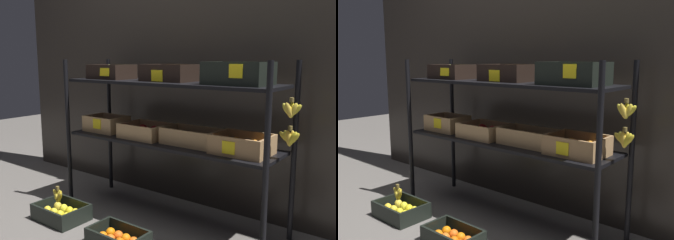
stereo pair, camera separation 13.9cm
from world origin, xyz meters
TOP-DOWN VIEW (x-y plane):
  - ground_plane at (0.00, 0.00)m, footprint 10.00×10.00m
  - storefront_wall at (0.00, 0.42)m, footprint 3.97×0.12m
  - display_rack at (0.04, -0.01)m, footprint 1.69×0.47m
  - crate_ground_lemon at (-0.59, -0.46)m, footprint 0.36×0.26m
  - crate_ground_tangerine at (-0.01, -0.48)m, footprint 0.36×0.22m
  - banana_bunch_loose at (-0.62, -0.46)m, footprint 0.13×0.04m

SIDE VIEW (x-z plane):
  - ground_plane at x=0.00m, z-range 0.00..0.00m
  - crate_ground_tangerine at x=-0.01m, z-range -0.01..0.09m
  - crate_ground_lemon at x=-0.59m, z-range -0.01..0.10m
  - banana_bunch_loose at x=-0.62m, z-range 0.10..0.23m
  - display_rack at x=0.04m, z-range 0.21..1.32m
  - storefront_wall at x=0.00m, z-range 0.00..2.31m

